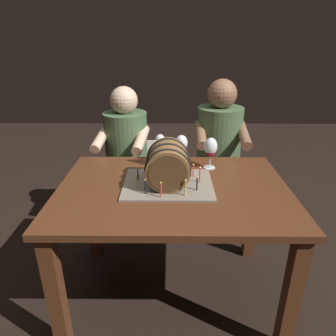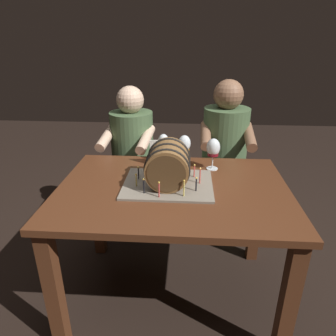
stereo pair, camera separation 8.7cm
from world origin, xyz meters
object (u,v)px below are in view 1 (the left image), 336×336
Objects in this scene: person_seated_left at (128,170)px; barrel_cake at (168,167)px; menu_card at (156,153)px; wine_glass_rose at (160,144)px; person_seated_right at (217,166)px; wine_glass_amber at (181,145)px; dining_table at (173,206)px; wine_glass_red at (211,148)px.

barrel_cake is at bearing -65.51° from person_seated_left.
barrel_cake is 2.95× the size of menu_card.
wine_glass_rose is (-0.05, 0.35, 0.01)m from barrel_cake.
person_seated_left is 0.69m from person_seated_right.
wine_glass_amber is 0.16× the size of person_seated_left.
menu_card is at bearing -169.35° from wine_glass_amber.
wine_glass_rose reaches higher than dining_table.
wine_glass_red is (0.25, 0.24, 0.02)m from barrel_cake.
dining_table is 7.62× the size of menu_card.
menu_card is 0.13× the size of person_seated_right.
person_seated_left is at bearing 113.14° from menu_card.
wine_glass_red is 0.81m from person_seated_left.
wine_glass_rose is 0.14m from wine_glass_amber.
dining_table is at bearing -115.65° from person_seated_right.
menu_card is at bearing -136.68° from person_seated_right.
person_seated_right reaches higher than dining_table.
person_seated_left reaches higher than menu_card.
wine_glass_red is (0.22, 0.26, 0.24)m from dining_table.
person_seated_left is at bearing 127.22° from wine_glass_rose.
barrel_cake is 2.67× the size of wine_glass_rose.
barrel_cake is 0.29m from menu_card.
wine_glass_amber is at bearing -126.76° from person_seated_right.
dining_table is at bearing -36.15° from barrel_cake.
wine_glass_rose is at bearing 98.47° from barrel_cake.
wine_glass_red is 0.18m from wine_glass_amber.
dining_table is 6.62× the size of wine_glass_amber.
wine_glass_amber is at bearing 3.71° from menu_card.
menu_card reaches higher than dining_table.
wine_glass_amber reaches higher than wine_glass_rose.
wine_glass_amber is (-0.17, 0.07, -0.00)m from wine_glass_red.
person_seated_right is at bearing 53.24° from wine_glass_amber.
barrel_cake reaches higher than menu_card.
wine_glass_amber is 0.15× the size of person_seated_right.
wine_glass_rose is 0.08m from menu_card.
person_seated_left reaches higher than wine_glass_red.
person_seated_left is at bearing 140.84° from wine_glass_red.
menu_card is 0.57m from person_seated_left.
dining_table is 0.44m from wine_glass_rose.
barrel_cake is 0.84m from person_seated_right.
dining_table is 0.41m from wine_glass_amber.
wine_glass_amber is at bearing 157.59° from wine_glass_red.
person_seated_right is (0.42, 0.35, -0.30)m from wine_glass_rose.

